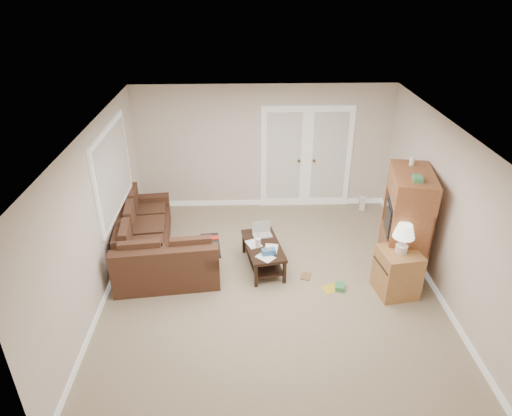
{
  "coord_description": "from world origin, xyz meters",
  "views": [
    {
      "loc": [
        -0.41,
        -5.71,
        4.39
      ],
      "look_at": [
        -0.22,
        0.51,
        1.1
      ],
      "focal_mm": 32.0,
      "sensor_mm": 36.0,
      "label": 1
    }
  ],
  "objects_px": {
    "sectional_sofa": "(154,246)",
    "coffee_table": "(263,254)",
    "side_cabinet": "(398,269)",
    "tv_armoire": "(406,223)"
  },
  "relations": [
    {
      "from": "coffee_table",
      "to": "tv_armoire",
      "type": "relative_size",
      "value": 0.62
    },
    {
      "from": "tv_armoire",
      "to": "side_cabinet",
      "type": "relative_size",
      "value": 1.56
    },
    {
      "from": "sectional_sofa",
      "to": "tv_armoire",
      "type": "xyz_separation_m",
      "value": [
        4.02,
        -0.36,
        0.57
      ]
    },
    {
      "from": "sectional_sofa",
      "to": "tv_armoire",
      "type": "height_order",
      "value": "tv_armoire"
    },
    {
      "from": "coffee_table",
      "to": "tv_armoire",
      "type": "distance_m",
      "value": 2.3
    },
    {
      "from": "sectional_sofa",
      "to": "coffee_table",
      "type": "relative_size",
      "value": 2.2
    },
    {
      "from": "side_cabinet",
      "to": "tv_armoire",
      "type": "bearing_deg",
      "value": 59.48
    },
    {
      "from": "sectional_sofa",
      "to": "side_cabinet",
      "type": "bearing_deg",
      "value": -20.47
    },
    {
      "from": "sectional_sofa",
      "to": "coffee_table",
      "type": "xyz_separation_m",
      "value": [
        1.81,
        -0.21,
        -0.06
      ]
    },
    {
      "from": "coffee_table",
      "to": "side_cabinet",
      "type": "relative_size",
      "value": 0.97
    }
  ]
}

